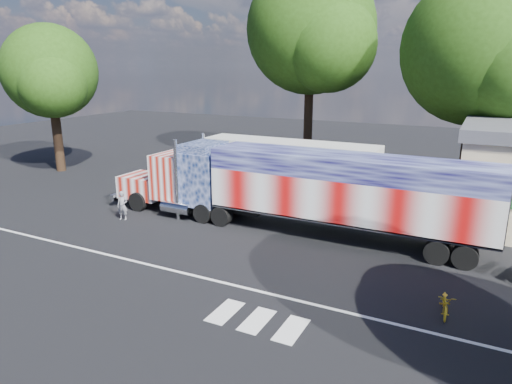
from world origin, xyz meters
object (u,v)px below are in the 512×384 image
at_px(coach_bus, 289,166).
at_px(tree_n_mid, 313,30).
at_px(semi_truck, 296,187).
at_px(tree_w_a, 51,72).
at_px(woman, 122,206).
at_px(bicycle, 445,303).
at_px(tree_ne_a, 481,50).

xyz_separation_m(coach_bus, tree_n_mid, (-1.68, 8.16, 8.89)).
bearing_deg(semi_truck, tree_w_a, 168.95).
height_order(woman, bicycle, woman).
xyz_separation_m(woman, tree_n_mid, (4.07, 17.30, 9.84)).
bearing_deg(tree_ne_a, semi_truck, -121.17).
bearing_deg(tree_n_mid, coach_bus, -78.37).
bearing_deg(bicycle, coach_bus, 125.50).
relative_size(bicycle, tree_n_mid, 0.10).
relative_size(semi_truck, bicycle, 13.20).
xyz_separation_m(tree_n_mid, tree_w_a, (-16.69, -10.46, -3.10)).
bearing_deg(semi_truck, coach_bus, 115.73).
bearing_deg(tree_n_mid, tree_w_a, -147.94).
bearing_deg(bicycle, semi_truck, 138.42).
xyz_separation_m(semi_truck, bicycle, (7.46, -5.21, -1.82)).
xyz_separation_m(tree_w_a, tree_ne_a, (28.61, 7.55, 1.38)).
xyz_separation_m(coach_bus, tree_ne_a, (10.24, 5.26, 7.16)).
distance_m(semi_truck, tree_n_mid, 17.56).
distance_m(semi_truck, tree_w_a, 22.54).
distance_m(coach_bus, woman, 10.83).
xyz_separation_m(bicycle, tree_ne_a, (-0.35, 16.96, 8.49)).
height_order(tree_w_a, tree_ne_a, tree_ne_a).
distance_m(bicycle, tree_n_mid, 25.49).
height_order(semi_truck, tree_ne_a, tree_ne_a).
bearing_deg(coach_bus, tree_w_a, -172.88).
relative_size(coach_bus, woman, 7.36).
height_order(woman, tree_w_a, tree_w_a).
relative_size(coach_bus, tree_w_a, 1.04).
height_order(bicycle, tree_n_mid, tree_n_mid).
bearing_deg(woman, tree_w_a, 133.10).
bearing_deg(tree_w_a, semi_truck, -11.05).
xyz_separation_m(bicycle, tree_n_mid, (-12.27, 19.87, 10.21)).
height_order(semi_truck, tree_w_a, tree_w_a).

